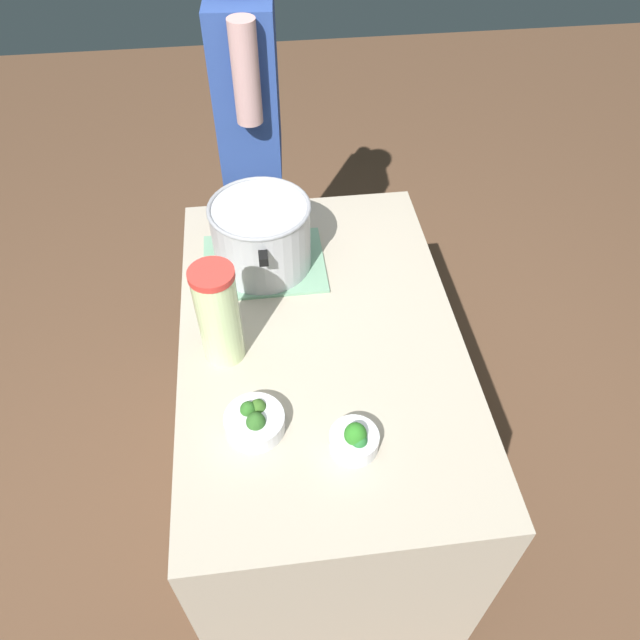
{
  "coord_description": "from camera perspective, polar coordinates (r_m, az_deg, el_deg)",
  "views": [
    {
      "loc": [
        -1.03,
        0.13,
        2.08
      ],
      "look_at": [
        0.0,
        0.0,
        0.94
      ],
      "focal_mm": 33.58,
      "sensor_mm": 36.0,
      "label": 1
    }
  ],
  "objects": [
    {
      "name": "person_cook",
      "position": [
        2.23,
        -6.37,
        15.67
      ],
      "size": [
        0.5,
        0.22,
        1.64
      ],
      "color": "tan",
      "rests_on": "ground_plane"
    },
    {
      "name": "broccoli_bowl_front",
      "position": [
        1.39,
        -6.24,
        -9.54
      ],
      "size": [
        0.14,
        0.14,
        0.07
      ],
      "color": "silver",
      "rests_on": "counter_slab"
    },
    {
      "name": "counter_slab",
      "position": [
        1.94,
        0.0,
        -9.98
      ],
      "size": [
        1.18,
        0.74,
        0.89
      ],
      "primitive_type": "cube",
      "color": "#B6A893",
      "rests_on": "ground_plane"
    },
    {
      "name": "broccoli_bowl_center",
      "position": [
        1.35,
        3.32,
        -11.33
      ],
      "size": [
        0.11,
        0.11,
        0.08
      ],
      "color": "silver",
      "rests_on": "counter_slab"
    },
    {
      "name": "cooking_pot",
      "position": [
        1.7,
        -5.61,
        8.12
      ],
      "size": [
        0.35,
        0.28,
        0.2
      ],
      "color": "#B7B7BC",
      "rests_on": "dish_cloth"
    },
    {
      "name": "lemonade_pitcher",
      "position": [
        1.45,
        -9.66,
        0.48
      ],
      "size": [
        0.11,
        0.11,
        0.28
      ],
      "color": "#DBF0A9",
      "rests_on": "counter_slab"
    },
    {
      "name": "dish_cloth",
      "position": [
        1.77,
        -5.35,
        5.4
      ],
      "size": [
        0.28,
        0.35,
        0.01
      ],
      "primitive_type": "cube",
      "color": "#78A885",
      "rests_on": "counter_slab"
    },
    {
      "name": "ground_plane",
      "position": [
        2.32,
        0.0,
        -15.91
      ],
      "size": [
        8.0,
        8.0,
        0.0
      ],
      "primitive_type": "plane",
      "color": "brown"
    }
  ]
}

